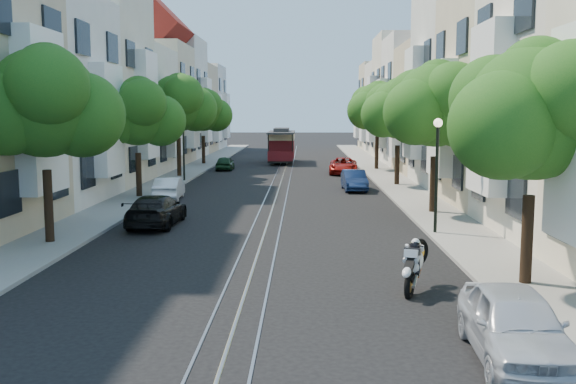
# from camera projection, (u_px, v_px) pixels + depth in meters

# --- Properties ---
(ground) EXTENTS (200.00, 200.00, 0.00)m
(ground) POSITION_uv_depth(u_px,v_px,m) (284.00, 174.00, 47.53)
(ground) COLOR black
(ground) RESTS_ON ground
(sidewalk_east) EXTENTS (2.50, 80.00, 0.12)m
(sidewalk_east) POSITION_uv_depth(u_px,v_px,m) (382.00, 173.00, 47.35)
(sidewalk_east) COLOR gray
(sidewalk_east) RESTS_ON ground
(sidewalk_west) EXTENTS (2.50, 80.00, 0.12)m
(sidewalk_west) POSITION_uv_depth(u_px,v_px,m) (186.00, 173.00, 47.69)
(sidewalk_west) COLOR gray
(sidewalk_west) RESTS_ON ground
(rail_left) EXTENTS (0.06, 80.00, 0.02)m
(rail_left) POSITION_uv_depth(u_px,v_px,m) (276.00, 173.00, 47.54)
(rail_left) COLOR gray
(rail_left) RESTS_ON ground
(rail_slot) EXTENTS (0.06, 80.00, 0.02)m
(rail_slot) POSITION_uv_depth(u_px,v_px,m) (284.00, 173.00, 47.53)
(rail_slot) COLOR gray
(rail_slot) RESTS_ON ground
(rail_right) EXTENTS (0.06, 80.00, 0.02)m
(rail_right) POSITION_uv_depth(u_px,v_px,m) (291.00, 173.00, 47.52)
(rail_right) COLOR gray
(rail_right) RESTS_ON ground
(lane_line) EXTENTS (0.08, 80.00, 0.01)m
(lane_line) POSITION_uv_depth(u_px,v_px,m) (284.00, 173.00, 47.53)
(lane_line) COLOR tan
(lane_line) RESTS_ON ground
(townhouses_east) EXTENTS (7.75, 72.00, 12.00)m
(townhouses_east) POSITION_uv_depth(u_px,v_px,m) (447.00, 103.00, 46.53)
(townhouses_east) COLOR beige
(townhouses_east) RESTS_ON ground
(townhouses_west) EXTENTS (7.75, 72.00, 11.76)m
(townhouses_west) POSITION_uv_depth(u_px,v_px,m) (122.00, 105.00, 47.10)
(townhouses_west) COLOR silver
(townhouses_west) RESTS_ON ground
(tree_e_a) EXTENTS (4.72, 3.87, 6.27)m
(tree_e_a) POSITION_uv_depth(u_px,v_px,m) (536.00, 116.00, 16.04)
(tree_e_a) COLOR black
(tree_e_a) RESTS_ON ground
(tree_e_b) EXTENTS (4.93, 4.08, 6.68)m
(tree_e_b) POSITION_uv_depth(u_px,v_px,m) (437.00, 107.00, 27.90)
(tree_e_b) COLOR black
(tree_e_b) RESTS_ON ground
(tree_e_c) EXTENTS (4.84, 3.99, 6.52)m
(tree_e_c) POSITION_uv_depth(u_px,v_px,m) (399.00, 111.00, 38.83)
(tree_e_c) COLOR black
(tree_e_c) RESTS_ON ground
(tree_e_d) EXTENTS (5.01, 4.16, 6.85)m
(tree_e_d) POSITION_uv_depth(u_px,v_px,m) (378.00, 108.00, 49.71)
(tree_e_d) COLOR black
(tree_e_d) RESTS_ON ground
(tree_w_a) EXTENTS (4.93, 4.08, 6.68)m
(tree_w_a) POSITION_uv_depth(u_px,v_px,m) (45.00, 105.00, 21.30)
(tree_w_a) COLOR black
(tree_w_a) RESTS_ON ground
(tree_w_b) EXTENTS (4.72, 3.87, 6.27)m
(tree_w_b) POSITION_uv_depth(u_px,v_px,m) (138.00, 114.00, 33.24)
(tree_w_b) COLOR black
(tree_w_b) RESTS_ON ground
(tree_w_c) EXTENTS (5.13, 4.28, 7.09)m
(tree_w_c) POSITION_uv_depth(u_px,v_px,m) (179.00, 104.00, 44.07)
(tree_w_c) COLOR black
(tree_w_c) RESTS_ON ground
(tree_w_d) EXTENTS (4.84, 3.99, 6.52)m
(tree_w_d) POSITION_uv_depth(u_px,v_px,m) (204.00, 111.00, 55.05)
(tree_w_d) COLOR black
(tree_w_d) RESTS_ON ground
(lamp_east) EXTENTS (0.32, 0.32, 4.16)m
(lamp_east) POSITION_uv_depth(u_px,v_px,m) (437.00, 158.00, 23.22)
(lamp_east) COLOR black
(lamp_east) RESTS_ON ground
(lamp_west) EXTENTS (0.32, 0.32, 4.16)m
(lamp_west) POSITION_uv_depth(u_px,v_px,m) (183.00, 138.00, 41.38)
(lamp_west) COLOR black
(lamp_west) RESTS_ON ground
(sportbike_rider) EXTENTS (0.95, 1.83, 1.35)m
(sportbike_rider) POSITION_uv_depth(u_px,v_px,m) (414.00, 262.00, 16.06)
(sportbike_rider) COLOR black
(sportbike_rider) RESTS_ON ground
(cable_car) EXTENTS (2.33, 7.42, 2.85)m
(cable_car) POSITION_uv_depth(u_px,v_px,m) (282.00, 144.00, 57.55)
(cable_car) COLOR black
(cable_car) RESTS_ON ground
(parked_car_e_near) EXTENTS (1.77, 3.99, 1.33)m
(parked_car_e_near) POSITION_uv_depth(u_px,v_px,m) (515.00, 325.00, 11.61)
(parked_car_e_near) COLOR #B7BBC4
(parked_car_e_near) RESTS_ON ground
(parked_car_e_mid) EXTENTS (1.39, 3.64, 1.18)m
(parked_car_e_mid) POSITION_uv_depth(u_px,v_px,m) (354.00, 180.00, 37.08)
(parked_car_e_mid) COLOR #0C1B3F
(parked_car_e_mid) RESTS_ON ground
(parked_car_e_far) EXTENTS (2.30, 4.48, 1.21)m
(parked_car_e_far) POSITION_uv_depth(u_px,v_px,m) (343.00, 166.00, 47.08)
(parked_car_e_far) COLOR maroon
(parked_car_e_far) RESTS_ON ground
(parked_car_w_near) EXTENTS (1.87, 4.36, 1.25)m
(parked_car_w_near) POSITION_uv_depth(u_px,v_px,m) (156.00, 210.00, 25.50)
(parked_car_w_near) COLOR black
(parked_car_w_near) RESTS_ON ground
(parked_car_w_mid) EXTENTS (1.45, 3.59, 1.16)m
(parked_car_w_mid) POSITION_uv_depth(u_px,v_px,m) (169.00, 188.00, 33.34)
(parked_car_w_mid) COLOR white
(parked_car_w_mid) RESTS_ON ground
(parked_car_w_far) EXTENTS (1.33, 3.23, 1.09)m
(parked_car_w_far) POSITION_uv_depth(u_px,v_px,m) (225.00, 163.00, 50.33)
(parked_car_w_far) COLOR #15351C
(parked_car_w_far) RESTS_ON ground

